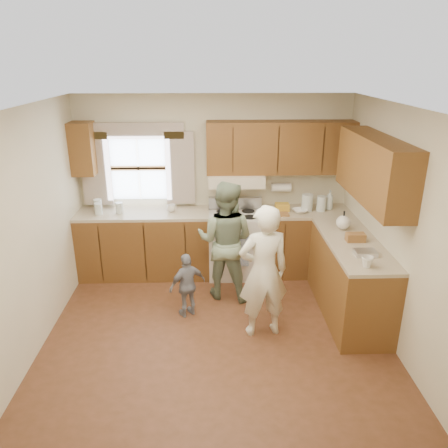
{
  "coord_description": "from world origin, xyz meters",
  "views": [
    {
      "loc": [
        -0.05,
        -4.27,
        2.93
      ],
      "look_at": [
        0.1,
        0.4,
        1.15
      ],
      "focal_mm": 35.0,
      "sensor_mm": 36.0,
      "label": 1
    }
  ],
  "objects_px": {
    "woman_left": "(263,272)",
    "woman_right": "(225,241)",
    "child": "(188,285)",
    "stove": "(236,243)"
  },
  "relations": [
    {
      "from": "woman_left",
      "to": "woman_right",
      "type": "xyz_separation_m",
      "value": [
        -0.38,
        0.86,
        0.01
      ]
    },
    {
      "from": "woman_right",
      "to": "child",
      "type": "relative_size",
      "value": 1.92
    },
    {
      "from": "woman_left",
      "to": "child",
      "type": "bearing_deg",
      "value": -35.08
    },
    {
      "from": "stove",
      "to": "woman_right",
      "type": "distance_m",
      "value": 0.72
    },
    {
      "from": "stove",
      "to": "child",
      "type": "height_order",
      "value": "stove"
    },
    {
      "from": "child",
      "to": "woman_right",
      "type": "bearing_deg",
      "value": -165.88
    },
    {
      "from": "woman_left",
      "to": "child",
      "type": "distance_m",
      "value": 1.0
    },
    {
      "from": "stove",
      "to": "woman_right",
      "type": "xyz_separation_m",
      "value": [
        -0.17,
        -0.63,
        0.31
      ]
    },
    {
      "from": "woman_left",
      "to": "woman_right",
      "type": "relative_size",
      "value": 0.99
    },
    {
      "from": "child",
      "to": "stove",
      "type": "bearing_deg",
      "value": -150.95
    }
  ]
}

